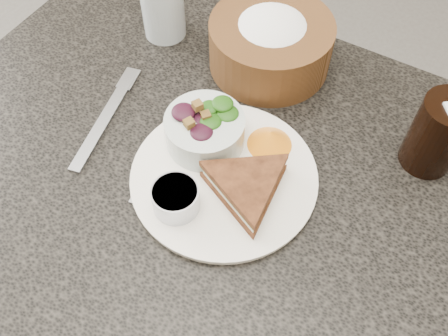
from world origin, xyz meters
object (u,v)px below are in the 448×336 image
dinner_plate (224,177)px  cola_glass (439,132)px  bread_basket (271,38)px  sandwich (247,187)px  dressing_ramekin (176,199)px  dining_table (228,271)px  salad_bowl (205,127)px  water_glass (163,7)px

dinner_plate → cola_glass: (0.24, 0.18, 0.06)m
dinner_plate → bread_basket: bread_basket is taller
sandwich → bread_basket: bearing=134.8°
dressing_ramekin → bread_basket: bread_basket is taller
dining_table → salad_bowl: bearing=156.3°
dinner_plate → bread_basket: (-0.05, 0.25, 0.05)m
cola_glass → dressing_ramekin: bearing=-136.4°
dinner_plate → salad_bowl: size_ratio=2.27×
salad_bowl → cola_glass: (0.30, 0.14, 0.02)m
dining_table → cola_glass: 0.53m
dining_table → cola_glass: size_ratio=7.53×
dinner_plate → water_glass: (-0.25, 0.22, 0.05)m
sandwich → bread_basket: size_ratio=0.71×
dining_table → dressing_ramekin: dressing_ramekin is taller
dining_table → salad_bowl: (-0.06, 0.02, 0.42)m
bread_basket → water_glass: bread_basket is taller
sandwich → salad_bowl: size_ratio=1.23×
dinner_plate → salad_bowl: 0.08m
dining_table → bread_basket: (-0.05, 0.23, 0.43)m
bread_basket → water_glass: size_ratio=1.81×
dinner_plate → bread_basket: 0.26m
dressing_ramekin → cola_glass: cola_glass is taller
dinner_plate → dining_table: bearing=87.0°
dining_table → dinner_plate: size_ratio=3.73×
salad_bowl → water_glass: (-0.20, 0.18, 0.01)m
water_glass → sandwich: bearing=-38.4°
dinner_plate → dressing_ramekin: size_ratio=4.09×
bread_basket → dining_table: bearing=-76.8°
sandwich → cola_glass: bearing=68.7°
dining_table → salad_bowl: salad_bowl is taller
dining_table → sandwich: 0.41m
dressing_ramekin → bread_basket: 0.32m
dressing_ramekin → water_glass: bearing=126.4°
cola_glass → water_glass: 0.50m
cola_glass → dining_table: bearing=-145.1°
salad_bowl → bread_basket: 0.21m
dinner_plate → dressing_ramekin: (-0.03, -0.08, 0.03)m
dining_table → dinner_plate: (-0.00, -0.01, 0.38)m
salad_bowl → cola_glass: cola_glass is taller
cola_glass → bread_basket: bearing=168.1°
salad_bowl → bread_basket: bread_basket is taller
dinner_plate → cola_glass: cola_glass is taller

